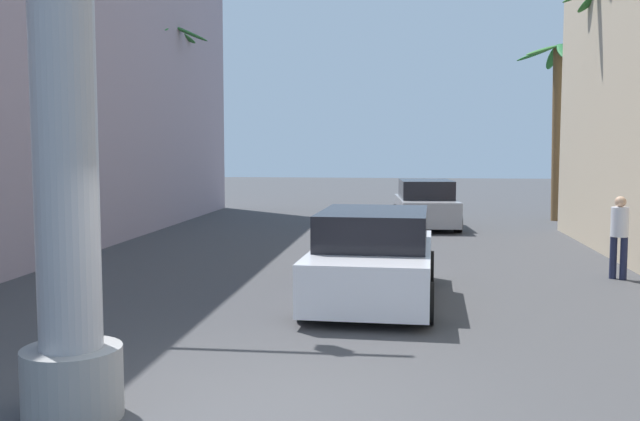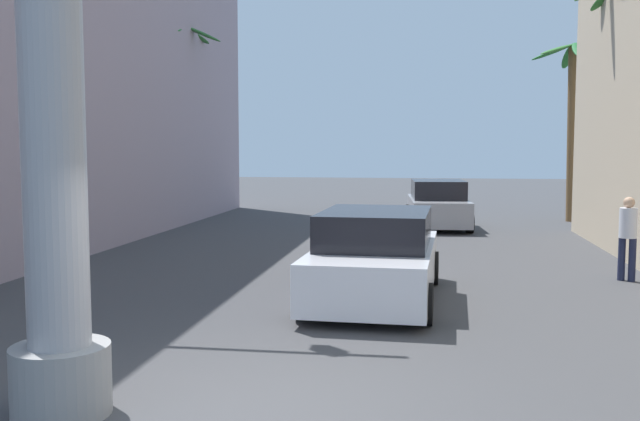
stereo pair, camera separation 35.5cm
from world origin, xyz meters
The scene contains 8 objects.
ground_plane centered at (0.00, 10.00, 0.00)m, with size 88.90×88.90×0.00m, color #424244.
traffic_light_mast centered at (-5.00, 4.18, 4.46)m, with size 5.62×0.32×6.32m.
car_lead centered at (0.81, 5.34, 0.74)m, with size 2.22×4.69×1.56m.
car_far centered at (2.03, 16.86, 0.73)m, with size 2.19×4.39×1.56m.
palm_tree_far_right centered at (6.74, 19.50, 4.08)m, with size 2.91×2.91×6.35m.
palm_tree_mid_right centered at (6.78, 12.51, 4.27)m, with size 2.75×2.59×7.02m.
palm_tree_far_left centered at (-7.01, 17.35, 4.40)m, with size 3.05×3.05×7.00m.
pedestrian_mid_right centered at (5.61, 7.85, 0.98)m, with size 0.46×0.46×1.67m.
Camera 2 is at (1.69, -6.86, 2.65)m, focal length 40.00 mm.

